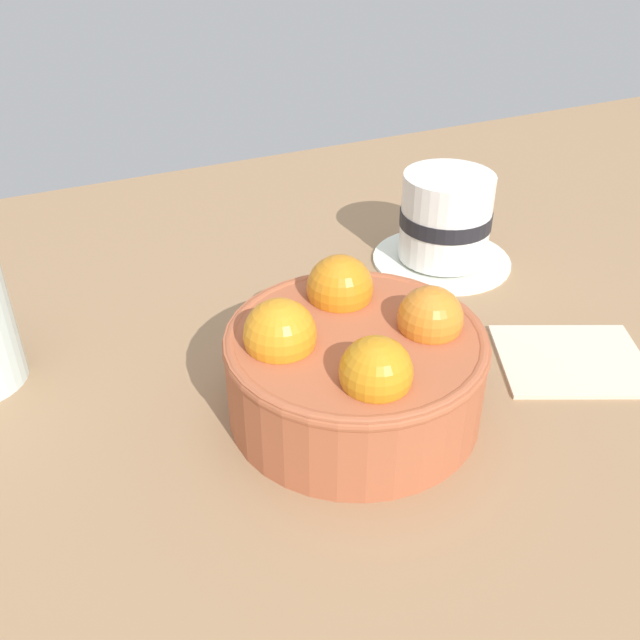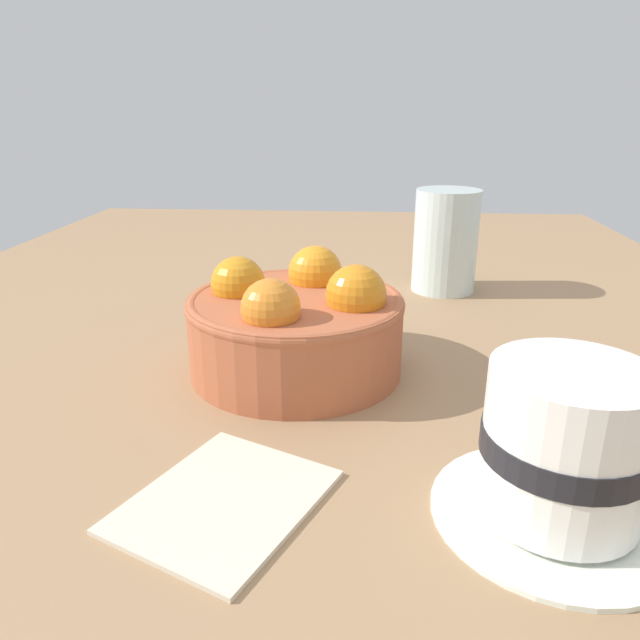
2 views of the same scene
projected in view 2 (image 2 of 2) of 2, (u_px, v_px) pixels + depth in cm
name	position (u px, v px, depth cm)	size (l,w,h in cm)	color
ground_plane	(297.00, 394.00, 48.08)	(149.94, 94.69, 4.49)	#997551
terracotta_bowl	(296.00, 324.00, 45.98)	(16.89, 16.89, 9.05)	#AD5938
coffee_cup	(564.00, 451.00, 29.07)	(12.53, 12.53, 8.37)	white
water_glass	(445.00, 241.00, 65.76)	(7.14, 7.14, 11.38)	silver
folded_napkin	(225.00, 498.00, 31.31)	(10.61, 8.82, 0.60)	beige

